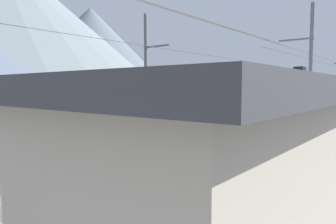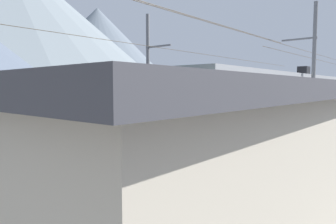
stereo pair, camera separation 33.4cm
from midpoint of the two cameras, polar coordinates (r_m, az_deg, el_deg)
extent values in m
plane|color=#4C4C51|center=(12.87, 9.33, -8.94)|extent=(400.00, 400.00, 0.00)
cube|color=#6B6359|center=(13.40, 5.31, -8.10)|extent=(120.00, 3.00, 0.12)
cube|color=gray|center=(13.00, 7.98, -7.89)|extent=(120.00, 0.07, 0.16)
cube|color=gray|center=(13.77, 2.80, -7.15)|extent=(120.00, 0.07, 0.16)
cube|color=#6B6359|center=(16.84, -9.92, -5.55)|extent=(120.00, 3.00, 0.12)
cube|color=gray|center=(16.29, -8.25, -5.37)|extent=(120.00, 0.07, 0.16)
cube|color=gray|center=(17.36, -11.50, -4.81)|extent=(120.00, 0.07, 0.16)
cube|color=#2D2D30|center=(22.45, 19.92, -1.02)|extent=(22.94, 2.93, 0.45)
cube|color=#1E6638|center=(22.40, 19.97, 0.63)|extent=(22.94, 2.93, 0.85)
cube|color=black|center=(22.36, 20.02, 2.68)|extent=(22.94, 2.97, 0.75)
cube|color=beige|center=(22.35, 20.07, 4.47)|extent=(22.94, 2.93, 0.65)
cube|color=gray|center=(22.36, 20.11, 5.88)|extent=(22.64, 2.73, 0.45)
cube|color=black|center=(15.98, 11.55, -4.55)|extent=(2.80, 2.35, 0.42)
cube|color=black|center=(29.28, 24.42, -0.78)|extent=(2.80, 2.35, 0.42)
ellipsoid|color=#1E6638|center=(11.66, 0.57, 1.04)|extent=(1.80, 2.70, 2.25)
cube|color=black|center=(11.26, -1.01, 3.08)|extent=(0.16, 1.76, 1.19)
cube|color=black|center=(25.66, 22.63, 6.88)|extent=(0.90, 0.70, 0.70)
cube|color=#2D2D30|center=(40.24, 20.69, 1.28)|extent=(31.10, 2.94, 0.45)
cube|color=maroon|center=(40.21, 20.71, 2.20)|extent=(31.10, 2.94, 0.85)
cube|color=black|center=(40.19, 20.74, 3.34)|extent=(31.10, 2.98, 0.75)
cube|color=silver|center=(40.19, 20.77, 4.34)|extent=(31.10, 2.94, 0.65)
cube|color=gray|center=(40.19, 20.79, 5.12)|extent=(30.80, 2.74, 0.45)
cube|color=black|center=(31.27, 15.14, -0.23)|extent=(2.80, 2.36, 0.42)
cube|color=black|center=(49.50, 24.16, 1.22)|extent=(2.80, 2.36, 0.42)
ellipsoid|color=maroon|center=(25.39, 9.35, 2.85)|extent=(1.80, 2.71, 2.25)
cube|color=black|center=(24.95, 8.80, 3.80)|extent=(0.16, 1.77, 1.19)
cube|color=black|center=(44.66, 22.68, 5.71)|extent=(0.90, 0.70, 0.70)
cylinder|color=slate|center=(21.12, 24.23, 7.04)|extent=(0.24, 0.24, 8.12)
cube|color=slate|center=(21.56, 21.98, 12.20)|extent=(0.10, 2.14, 0.10)
cylinder|color=#473823|center=(21.81, 19.60, 11.51)|extent=(40.44, 0.02, 0.02)
cylinder|color=#473823|center=(38.09, 28.09, 7.47)|extent=(40.44, 0.02, 0.02)
cylinder|color=slate|center=(20.89, -4.53, 7.00)|extent=(0.24, 0.24, 7.79)
cube|color=slate|center=(20.43, -2.65, 11.94)|extent=(0.10, 2.13, 0.10)
cylinder|color=#473823|center=(19.81, -0.62, 11.45)|extent=(40.44, 0.02, 0.02)
cylinder|color=#59595B|center=(9.00, 13.34, -5.74)|extent=(0.08, 0.08, 2.09)
cube|color=yellow|center=(8.89, 13.43, -0.68)|extent=(0.70, 0.06, 0.50)
cube|color=black|center=(8.88, 13.64, -0.69)|extent=(0.52, 0.01, 0.10)
cylinder|color=#383842|center=(6.40, 13.35, -15.88)|extent=(0.14, 0.14, 0.82)
cylinder|color=#383842|center=(6.54, 13.98, -15.45)|extent=(0.14, 0.14, 0.82)
ellipsoid|color=navy|center=(6.26, 13.79, -9.46)|extent=(0.36, 0.22, 0.62)
sphere|color=tan|center=(6.17, 13.87, -5.40)|extent=(0.22, 0.22, 0.22)
cylinder|color=navy|center=(6.08, 12.89, -10.35)|extent=(0.09, 0.09, 0.58)
cylinder|color=navy|center=(6.47, 14.62, -9.49)|extent=(0.09, 0.09, 0.58)
cube|color=black|center=(6.86, 17.14, -17.19)|extent=(0.32, 0.18, 0.22)
torus|color=black|center=(6.81, 17.17, -15.92)|extent=(0.16, 0.02, 0.16)
cylinder|color=brown|center=(9.16, 9.42, -11.24)|extent=(0.44, 0.44, 0.30)
sphere|color=#33752D|center=(9.08, 9.44, -9.43)|extent=(0.49, 0.49, 0.49)
sphere|color=#DB5193|center=(9.06, 9.45, -8.76)|extent=(0.27, 0.27, 0.27)
cube|color=#B7AD99|center=(3.50, 10.56, -18.49)|extent=(4.08, 1.68, 2.53)
cube|color=#3D3D42|center=(3.22, 10.91, 4.15)|extent=(4.48, 2.08, 0.16)
cone|color=slate|center=(240.86, -13.96, 10.98)|extent=(122.16, 122.16, 61.49)
camera|label=1|loc=(0.17, -90.64, -0.05)|focal=33.29mm
camera|label=2|loc=(0.17, 89.36, 0.05)|focal=33.29mm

